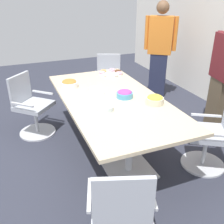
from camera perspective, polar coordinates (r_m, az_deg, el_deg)
ground_plane at (r=3.70m, az=0.00°, el=-7.75°), size 10.00×10.00×0.01m
conference_table at (r=3.40m, az=0.00°, el=1.14°), size 2.40×1.20×0.75m
office_chair_0 at (r=4.95m, az=-0.77°, el=6.52°), size 0.71×0.71×0.91m
office_chair_1 at (r=4.05m, az=-17.26°, el=0.75°), size 0.76×0.76×0.91m
office_chair_2 at (r=2.23m, az=1.94°, el=-21.65°), size 0.69×0.69×0.91m
office_chair_3 at (r=3.36m, az=21.08°, el=-5.25°), size 0.74×0.74×0.91m
person_standing_0 at (r=5.22m, az=10.42°, el=13.47°), size 0.44×0.54×1.83m
person_standing_1 at (r=4.18m, az=23.32°, el=7.72°), size 0.61×0.30×1.71m
snack_bowl_chips_yellow at (r=3.20m, az=9.40°, el=2.73°), size 0.22×0.22×0.12m
snack_bowl_candy_mix at (r=3.35m, az=2.79°, el=4.01°), size 0.21×0.21×0.10m
snack_bowl_pretzels at (r=3.76m, az=-9.34°, el=6.22°), size 0.23×0.23×0.11m
donut_platter at (r=4.30m, az=-0.30°, el=8.59°), size 0.39×0.39×0.04m
plate_stack at (r=3.01m, az=-1.39°, el=0.90°), size 0.18×0.18×0.05m
napkin_pile at (r=3.51m, az=-3.43°, el=4.74°), size 0.16×0.16×0.07m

